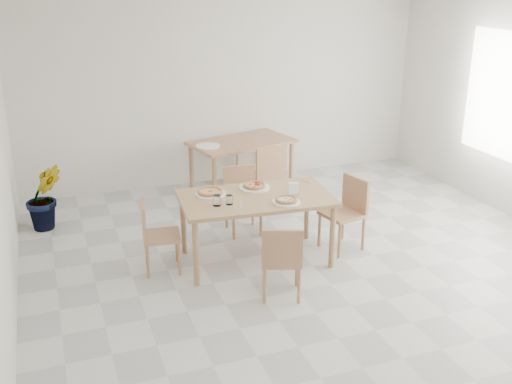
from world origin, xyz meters
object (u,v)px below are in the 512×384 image
object	(u,v)px
chair_west	(154,232)
napkin_holder	(294,189)
pizza_margherita	(210,192)
chair_back_s	(267,171)
pizza_pepperoni	(254,185)
plate_empty	(208,146)
tumbler_b	(229,200)
potted_plant	(45,197)
chair_south	(282,257)
chair_north	(242,194)
tumbler_a	(217,200)
chair_back_n	(217,144)
main_table	(256,203)
plate_margherita	(210,194)
chair_east	(348,208)
plate_mushroom	(286,202)
pizza_mushroom	(286,200)
plate_pepperoni	(254,187)
second_table	(242,147)

from	to	relation	value
chair_west	napkin_holder	bearing A→B (deg)	-91.05
pizza_margherita	chair_back_s	bearing A→B (deg)	46.99
pizza_pepperoni	plate_empty	xyz separation A→B (m)	(-0.03, 1.76, -0.02)
pizza_pepperoni	tumbler_b	xyz separation A→B (m)	(-0.40, -0.36, 0.02)
potted_plant	chair_south	bearing A→B (deg)	-50.91
chair_north	tumbler_b	xyz separation A→B (m)	(-0.45, -0.95, 0.34)
chair_west	potted_plant	size ratio (longest dim) A/B	0.93
tumbler_a	chair_west	bearing A→B (deg)	158.05
napkin_holder	chair_back_n	distance (m)	2.95
main_table	pizza_pepperoni	distance (m)	0.27
plate_margherita	napkin_holder	size ratio (longest dim) A/B	2.48
chair_east	tumbler_a	size ratio (longest dim) A/B	7.51
plate_mushroom	tumbler_a	bearing A→B (deg)	166.36
main_table	chair_east	xyz separation A→B (m)	(1.09, -0.04, -0.19)
main_table	plate_mushroom	bearing A→B (deg)	-46.28
pizza_margherita	tumbler_b	xyz separation A→B (m)	(0.11, -0.34, 0.02)
chair_south	potted_plant	distance (m)	3.29
napkin_holder	plate_empty	xyz separation A→B (m)	(-0.36, 2.08, -0.05)
plate_mushroom	tumbler_a	size ratio (longest dim) A/B	2.63
tumbler_a	tumbler_b	distance (m)	0.13
pizza_mushroom	potted_plant	distance (m)	3.09
plate_mushroom	pizza_margherita	xyz separation A→B (m)	(-0.67, 0.50, 0.02)
chair_west	pizza_pepperoni	size ratio (longest dim) A/B	2.34
plate_margherita	plate_empty	size ratio (longest dim) A/B	1.00
chair_west	pizza_margherita	xyz separation A→B (m)	(0.64, 0.08, 0.34)
napkin_holder	chair_back_n	size ratio (longest dim) A/B	0.15
plate_margherita	plate_pepperoni	size ratio (longest dim) A/B	0.97
plate_pepperoni	chair_back_s	bearing A→B (deg)	62.65
chair_east	plate_pepperoni	world-z (taller)	chair_east
tumbler_a	second_table	size ratio (longest dim) A/B	0.07
pizza_margherita	tumbler_a	bearing A→B (deg)	-94.30
pizza_pepperoni	plate_margherita	bearing A→B (deg)	-177.17
plate_pepperoni	napkin_holder	xyz separation A→B (m)	(0.33, -0.33, 0.05)
chair_south	second_table	xyz separation A→B (m)	(0.61, 2.97, 0.21)
chair_west	tumbler_b	xyz separation A→B (m)	(0.75, -0.26, 0.35)
chair_south	chair_back_s	xyz separation A→B (m)	(0.72, 2.27, 0.06)
plate_mushroom	pizza_pepperoni	xyz separation A→B (m)	(-0.16, 0.52, 0.02)
plate_mushroom	tumbler_b	bearing A→B (deg)	164.25
chair_back_s	plate_pepperoni	bearing A→B (deg)	56.01
main_table	plate_mushroom	size ratio (longest dim) A/B	5.75
main_table	pizza_margherita	size ratio (longest dim) A/B	4.92
pizza_pepperoni	plate_pepperoni	bearing A→B (deg)	104.04
pizza_margherita	plate_empty	size ratio (longest dim) A/B	1.04
pizza_margherita	chair_back_n	bearing A→B (deg)	72.03
chair_back_s	potted_plant	distance (m)	2.81
second_table	potted_plant	bearing A→B (deg)	175.71
potted_plant	napkin_holder	bearing A→B (deg)	-35.26
tumbler_a	chair_back_n	distance (m)	3.10
plate_pepperoni	plate_empty	size ratio (longest dim) A/B	1.03
second_table	pizza_margherita	bearing A→B (deg)	-130.96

